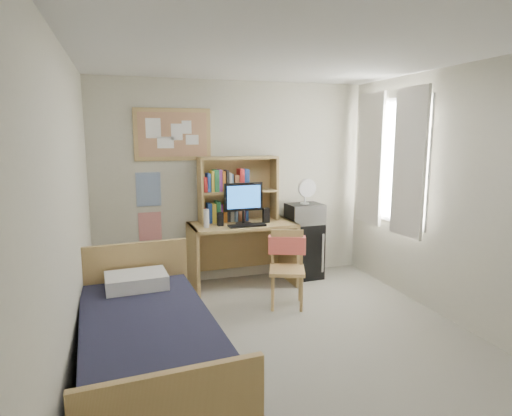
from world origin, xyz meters
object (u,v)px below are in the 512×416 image
object	(u,v)px
desk_chair	(287,270)
microwave	(304,214)
speaker_left	(220,219)
bulletin_board	(173,135)
speaker_right	(266,215)
mini_fridge	(303,250)
monitor	(243,204)
bed	(149,354)
desk	(242,255)
desk_fan	(305,193)

from	to	relation	value
desk_chair	microwave	bearing A→B (deg)	76.41
desk_chair	speaker_left	distance (m)	1.05
bulletin_board	speaker_right	distance (m)	1.53
mini_fridge	speaker_left	world-z (taller)	speaker_left
bulletin_board	microwave	xyz separation A→B (m)	(1.67, -0.26, -1.04)
monitor	microwave	xyz separation A→B (m)	(0.88, 0.13, -0.20)
bulletin_board	mini_fridge	distance (m)	2.29
monitor	bed	bearing A→B (deg)	-126.10
desk_chair	mini_fridge	bearing A→B (deg)	77.05
bed	desk_chair	bearing A→B (deg)	32.50
desk_chair	bed	distance (m)	1.98
mini_fridge	microwave	distance (m)	0.51
desk_chair	speaker_left	world-z (taller)	speaker_left
desk	speaker_left	distance (m)	0.58
desk_chair	speaker_right	distance (m)	0.89
mini_fridge	microwave	bearing A→B (deg)	-90.00
desk_fan	speaker_right	bearing A→B (deg)	-170.85
bulletin_board	mini_fridge	size ratio (longest dim) A/B	1.26
mini_fridge	speaker_right	world-z (taller)	speaker_right
speaker_left	microwave	size ratio (longest dim) A/B	0.37
monitor	speaker_right	xyz separation A→B (m)	(0.30, 0.01, -0.17)
speaker_left	speaker_right	size ratio (longest dim) A/B	0.90
bed	desk_fan	xyz separation A→B (m)	(2.17, 2.03, 0.89)
desk	monitor	xyz separation A→B (m)	(0.00, -0.06, 0.67)
microwave	desk_fan	bearing A→B (deg)	0.00
desk_fan	bulletin_board	bearing A→B (deg)	168.74
mini_fridge	bed	size ratio (longest dim) A/B	0.38
bulletin_board	desk	distance (m)	1.74
bed	monitor	size ratio (longest dim) A/B	3.84
mini_fridge	speaker_right	bearing A→B (deg)	-168.95
desk	speaker_left	bearing A→B (deg)	-168.69
bulletin_board	desk	world-z (taller)	bulletin_board
speaker_left	microwave	distance (m)	1.19
desk	speaker_left	xyz separation A→B (m)	(-0.30, -0.07, 0.49)
bulletin_board	bed	xyz separation A→B (m)	(-0.50, -2.29, -1.65)
bulletin_board	desk	size ratio (longest dim) A/B	0.72
monitor	desk_fan	distance (m)	0.89
bed	desk	bearing A→B (deg)	52.84
monitor	speaker_right	size ratio (longest dim) A/B	2.81
speaker_left	desk_chair	bearing A→B (deg)	-52.42
bed	monitor	distance (m)	2.43
speaker_right	desk_fan	distance (m)	0.64
bulletin_board	bed	world-z (taller)	bulletin_board
monitor	mini_fridge	bearing A→B (deg)	7.61
bed	speaker_right	xyz separation A→B (m)	(1.59, 1.91, 0.64)
desk	desk_chair	xyz separation A→B (m)	(0.30, -0.79, 0.02)
bed	microwave	bearing A→B (deg)	39.20
bed	speaker_left	distance (m)	2.22
desk	desk_fan	bearing A→B (deg)	2.47
speaker_right	desk_fan	size ratio (longest dim) A/B	0.61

